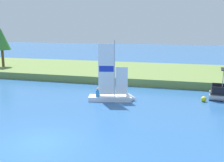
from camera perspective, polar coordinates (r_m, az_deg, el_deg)
ground_plane at (r=16.08m, az=-15.07°, el=-12.48°), size 200.00×200.00×0.00m
shore_bank at (r=37.42m, az=3.67°, el=2.02°), size 80.00×15.00×0.87m
shoreline_tree_left at (r=42.11m, az=-22.63°, el=8.22°), size 2.55×2.55×5.55m
sailboat at (r=23.92m, az=1.24°, el=-3.21°), size 4.49×2.20×5.80m
channel_buoy at (r=24.92m, az=19.06°, el=-3.66°), size 0.48×0.48×0.48m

